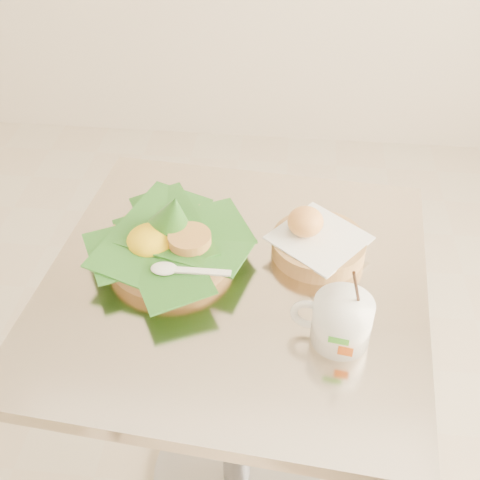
# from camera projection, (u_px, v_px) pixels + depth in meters

# --- Properties ---
(cafe_table) EXTENTS (0.76, 0.76, 0.75)m
(cafe_table) POSITION_uv_depth(u_px,v_px,m) (236.00, 352.00, 1.26)
(cafe_table) COLOR gray
(cafe_table) RESTS_ON floor
(rice_basket) EXTENTS (0.30, 0.30, 0.15)m
(rice_basket) POSITION_uv_depth(u_px,v_px,m) (170.00, 240.00, 1.14)
(rice_basket) COLOR tan
(rice_basket) RESTS_ON cafe_table
(bread_basket) EXTENTS (0.22, 0.22, 0.09)m
(bread_basket) POSITION_uv_depth(u_px,v_px,m) (316.00, 241.00, 1.15)
(bread_basket) COLOR tan
(bread_basket) RESTS_ON cafe_table
(coffee_mug) EXTENTS (0.13, 0.10, 0.17)m
(coffee_mug) POSITION_uv_depth(u_px,v_px,m) (340.00, 320.00, 0.98)
(coffee_mug) COLOR white
(coffee_mug) RESTS_ON cafe_table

